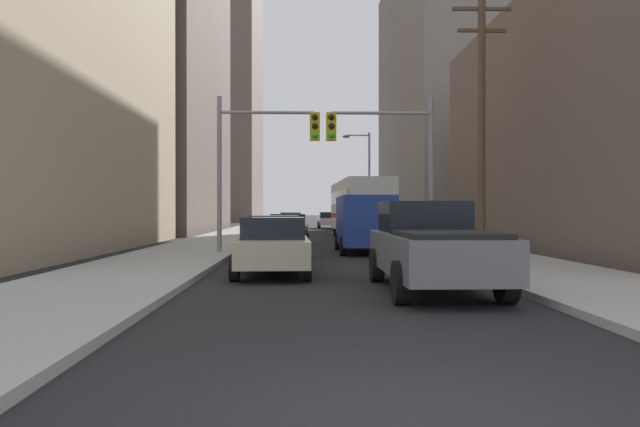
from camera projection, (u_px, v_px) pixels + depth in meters
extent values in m
plane|color=black|center=(419.00, 427.00, 4.71)|extent=(400.00, 400.00, 0.00)
cube|color=#9E9E99|center=(253.00, 228.00, 54.52)|extent=(3.87, 160.00, 0.15)
cube|color=#9E9E99|center=(370.00, 228.00, 54.85)|extent=(3.87, 160.00, 0.15)
cube|color=silver|center=(360.00, 206.00, 35.60)|extent=(2.81, 11.56, 2.90)
cube|color=black|center=(338.00, 197.00, 35.56)|extent=(0.30, 10.58, 0.80)
cube|color=red|center=(338.00, 216.00, 35.57)|extent=(0.30, 10.58, 0.28)
cylinder|color=black|center=(336.00, 228.00, 39.60)|extent=(0.32, 1.00, 1.00)
cylinder|color=black|center=(371.00, 228.00, 39.67)|extent=(0.32, 1.00, 1.00)
cylinder|color=black|center=(344.00, 233.00, 32.36)|extent=(0.32, 1.00, 1.00)
cylinder|color=black|center=(387.00, 232.00, 32.43)|extent=(0.32, 1.00, 1.00)
cube|color=slate|center=(433.00, 253.00, 12.57)|extent=(2.03, 5.41, 0.80)
cube|color=black|center=(423.00, 217.00, 13.54)|extent=(1.81, 1.81, 0.70)
cube|color=black|center=(449.00, 234.00, 11.22)|extent=(1.78, 2.39, 0.10)
cylinder|color=black|center=(377.00, 265.00, 14.27)|extent=(0.28, 0.80, 0.80)
cylinder|color=black|center=(457.00, 265.00, 14.33)|extent=(0.28, 0.80, 0.80)
cylinder|color=black|center=(401.00, 283.00, 10.81)|extent=(0.28, 0.80, 0.80)
cylinder|color=black|center=(506.00, 282.00, 10.87)|extent=(0.28, 0.80, 0.80)
cube|color=navy|center=(364.00, 220.00, 24.14)|extent=(2.03, 5.21, 1.90)
cube|color=black|center=(358.00, 210.00, 26.74)|extent=(1.76, 0.03, 0.60)
cylinder|color=black|center=(338.00, 241.00, 25.78)|extent=(0.24, 0.72, 0.72)
cylinder|color=black|center=(382.00, 241.00, 25.84)|extent=(0.24, 0.72, 0.72)
cylinder|color=black|center=(343.00, 246.00, 22.45)|extent=(0.24, 0.72, 0.72)
cylinder|color=black|center=(394.00, 246.00, 22.51)|extent=(0.24, 0.72, 0.72)
cube|color=#C6B793|center=(274.00, 251.00, 15.71)|extent=(1.91, 4.25, 0.65)
cube|color=black|center=(273.00, 228.00, 15.56)|extent=(1.63, 1.94, 0.55)
cylinder|color=black|center=(245.00, 259.00, 17.03)|extent=(0.22, 0.64, 0.64)
cylinder|color=black|center=(306.00, 259.00, 17.08)|extent=(0.22, 0.64, 0.64)
cylinder|color=black|center=(235.00, 268.00, 14.34)|extent=(0.22, 0.64, 0.64)
cylinder|color=black|center=(307.00, 268.00, 14.40)|extent=(0.22, 0.64, 0.64)
cube|color=maroon|center=(276.00, 241.00, 20.64)|extent=(1.91, 4.25, 0.65)
cube|color=black|center=(275.00, 224.00, 20.48)|extent=(1.63, 1.94, 0.55)
cylinder|color=black|center=(253.00, 248.00, 21.96)|extent=(0.22, 0.64, 0.64)
cylinder|color=black|center=(301.00, 248.00, 22.01)|extent=(0.22, 0.64, 0.64)
cylinder|color=black|center=(247.00, 253.00, 19.27)|extent=(0.22, 0.64, 0.64)
cylinder|color=black|center=(301.00, 253.00, 19.32)|extent=(0.22, 0.64, 0.64)
cube|color=#141E4C|center=(288.00, 232.00, 29.16)|extent=(1.96, 4.26, 0.65)
cube|color=black|center=(288.00, 220.00, 29.00)|extent=(1.65, 1.96, 0.55)
cylinder|color=black|center=(272.00, 237.00, 30.47)|extent=(0.22, 0.64, 0.64)
cylinder|color=black|center=(306.00, 237.00, 30.53)|extent=(0.22, 0.64, 0.64)
cylinder|color=black|center=(269.00, 240.00, 27.79)|extent=(0.22, 0.64, 0.64)
cylinder|color=black|center=(306.00, 240.00, 27.84)|extent=(0.22, 0.64, 0.64)
cube|color=maroon|center=(290.00, 223.00, 48.17)|extent=(1.96, 4.27, 0.65)
cube|color=black|center=(290.00, 216.00, 48.01)|extent=(1.66, 1.96, 0.55)
cylinder|color=black|center=(280.00, 227.00, 49.48)|extent=(0.22, 0.64, 0.64)
cylinder|color=black|center=(301.00, 227.00, 49.54)|extent=(0.22, 0.64, 0.64)
cylinder|color=black|center=(279.00, 228.00, 46.80)|extent=(0.22, 0.64, 0.64)
cylinder|color=black|center=(301.00, 228.00, 46.85)|extent=(0.22, 0.64, 0.64)
cube|color=white|center=(328.00, 221.00, 57.01)|extent=(1.84, 4.22, 0.65)
cube|color=black|center=(328.00, 215.00, 56.85)|extent=(1.60, 1.91, 0.55)
cylinder|color=black|center=(319.00, 224.00, 58.33)|extent=(0.22, 0.64, 0.64)
cylinder|color=black|center=(336.00, 224.00, 58.38)|extent=(0.22, 0.64, 0.64)
cylinder|color=black|center=(319.00, 225.00, 55.64)|extent=(0.22, 0.64, 0.64)
cylinder|color=black|center=(338.00, 225.00, 55.69)|extent=(0.22, 0.64, 0.64)
cylinder|color=gray|center=(219.00, 176.00, 22.68)|extent=(0.18, 0.18, 6.00)
cylinder|color=gray|center=(267.00, 113.00, 22.72)|extent=(3.61, 0.12, 0.12)
cube|color=gold|center=(315.00, 127.00, 22.78)|extent=(0.38, 0.30, 1.05)
sphere|color=black|center=(315.00, 117.00, 22.61)|extent=(0.24, 0.24, 0.24)
sphere|color=black|center=(315.00, 126.00, 22.61)|extent=(0.24, 0.24, 0.24)
sphere|color=#19D833|center=(315.00, 135.00, 22.61)|extent=(0.24, 0.24, 0.24)
cylinder|color=gray|center=(431.00, 176.00, 22.92)|extent=(0.18, 0.18, 6.00)
cylinder|color=gray|center=(381.00, 113.00, 22.85)|extent=(3.82, 0.12, 0.12)
cube|color=gold|center=(331.00, 127.00, 22.80)|extent=(0.38, 0.30, 1.05)
sphere|color=black|center=(331.00, 117.00, 22.62)|extent=(0.24, 0.24, 0.24)
sphere|color=black|center=(331.00, 126.00, 22.63)|extent=(0.24, 0.24, 0.24)
sphere|color=#19D833|center=(331.00, 135.00, 22.63)|extent=(0.24, 0.24, 0.24)
cylinder|color=brown|center=(481.00, 125.00, 22.28)|extent=(0.28, 0.28, 9.76)
cube|color=brown|center=(482.00, 9.00, 22.26)|extent=(2.20, 0.12, 0.12)
cube|color=brown|center=(482.00, 31.00, 22.26)|extent=(1.80, 0.12, 0.12)
cylinder|color=gray|center=(369.00, 183.00, 44.86)|extent=(0.16, 0.16, 7.50)
cylinder|color=gray|center=(358.00, 135.00, 44.82)|extent=(1.73, 0.10, 0.10)
ellipsoid|color=#4C4C51|center=(346.00, 137.00, 44.79)|extent=(0.56, 0.32, 0.20)
cube|color=#66564C|center=(103.00, 40.00, 48.50)|extent=(17.81, 22.89, 30.90)
cube|color=#66564C|center=(185.00, 64.00, 97.88)|extent=(23.86, 25.55, 51.23)
cube|color=gray|center=(493.00, 94.00, 54.52)|extent=(17.58, 24.86, 24.53)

